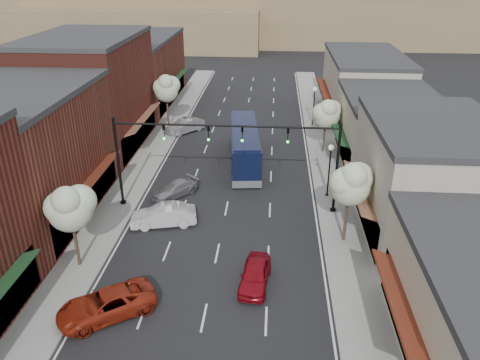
% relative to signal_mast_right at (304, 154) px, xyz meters
% --- Properties ---
extents(ground, '(160.00, 160.00, 0.00)m').
position_rel_signal_mast_right_xyz_m(ground, '(-5.62, -8.00, -4.62)').
color(ground, black).
rests_on(ground, ground).
extents(sidewalk_left, '(2.80, 73.00, 0.15)m').
position_rel_signal_mast_right_xyz_m(sidewalk_left, '(-14.02, 10.50, -4.55)').
color(sidewalk_left, gray).
rests_on(sidewalk_left, ground).
extents(sidewalk_right, '(2.80, 73.00, 0.15)m').
position_rel_signal_mast_right_xyz_m(sidewalk_right, '(2.78, 10.50, -4.55)').
color(sidewalk_right, gray).
rests_on(sidewalk_right, ground).
extents(curb_left, '(0.25, 73.00, 0.17)m').
position_rel_signal_mast_right_xyz_m(curb_left, '(-12.62, 10.50, -4.55)').
color(curb_left, gray).
rests_on(curb_left, ground).
extents(curb_right, '(0.25, 73.00, 0.17)m').
position_rel_signal_mast_right_xyz_m(curb_right, '(1.38, 10.50, -4.55)').
color(curb_right, gray).
rests_on(curb_right, ground).
extents(bldg_left_midnear, '(10.14, 14.10, 9.40)m').
position_rel_signal_mast_right_xyz_m(bldg_left_midnear, '(-19.85, -2.00, 0.03)').
color(bldg_left_midnear, brown).
rests_on(bldg_left_midnear, ground).
extents(bldg_left_midfar, '(10.14, 14.10, 10.90)m').
position_rel_signal_mast_right_xyz_m(bldg_left_midfar, '(-19.86, 12.00, 0.78)').
color(bldg_left_midfar, '#5E251B').
rests_on(bldg_left_midfar, ground).
extents(bldg_left_far, '(10.14, 18.10, 8.40)m').
position_rel_signal_mast_right_xyz_m(bldg_left_far, '(-19.84, 28.00, -0.46)').
color(bldg_left_far, brown).
rests_on(bldg_left_far, ground).
extents(bldg_right_midnear, '(9.14, 12.10, 7.90)m').
position_rel_signal_mast_right_xyz_m(bldg_right_midnear, '(8.10, -2.00, -0.72)').
color(bldg_right_midnear, '#A9A191').
rests_on(bldg_right_midnear, ground).
extents(bldg_right_midfar, '(9.14, 12.10, 6.40)m').
position_rel_signal_mast_right_xyz_m(bldg_right_midfar, '(8.08, 10.00, -1.46)').
color(bldg_right_midfar, '#B9AE93').
rests_on(bldg_right_midfar, ground).
extents(bldg_right_far, '(9.14, 16.10, 7.40)m').
position_rel_signal_mast_right_xyz_m(bldg_right_far, '(8.09, 24.00, -0.96)').
color(bldg_right_far, '#A9A191').
rests_on(bldg_right_far, ground).
extents(hill_far, '(120.00, 30.00, 12.00)m').
position_rel_signal_mast_right_xyz_m(hill_far, '(-5.62, 82.00, 1.38)').
color(hill_far, '#7A6647').
rests_on(hill_far, ground).
extents(hill_near, '(50.00, 20.00, 8.00)m').
position_rel_signal_mast_right_xyz_m(hill_near, '(-30.62, 70.00, -0.62)').
color(hill_near, '#7A6647').
rests_on(hill_near, ground).
extents(signal_mast_right, '(8.22, 0.46, 7.00)m').
position_rel_signal_mast_right_xyz_m(signal_mast_right, '(0.00, 0.00, 0.00)').
color(signal_mast_right, black).
rests_on(signal_mast_right, ground).
extents(signal_mast_left, '(8.22, 0.46, 7.00)m').
position_rel_signal_mast_right_xyz_m(signal_mast_left, '(-11.24, 0.00, 0.00)').
color(signal_mast_left, black).
rests_on(signal_mast_left, ground).
extents(tree_right_near, '(2.85, 2.65, 5.95)m').
position_rel_signal_mast_right_xyz_m(tree_right_near, '(2.73, -4.05, -0.17)').
color(tree_right_near, '#47382B').
rests_on(tree_right_near, ground).
extents(tree_right_far, '(2.85, 2.65, 5.43)m').
position_rel_signal_mast_right_xyz_m(tree_right_far, '(2.73, 11.95, -0.63)').
color(tree_right_far, '#47382B').
rests_on(tree_right_far, ground).
extents(tree_left_near, '(2.85, 2.65, 5.69)m').
position_rel_signal_mast_right_xyz_m(tree_left_near, '(-13.87, -8.05, -0.40)').
color(tree_left_near, '#47382B').
rests_on(tree_left_near, ground).
extents(tree_left_far, '(2.85, 2.65, 6.13)m').
position_rel_signal_mast_right_xyz_m(tree_left_far, '(-13.87, 17.95, -0.02)').
color(tree_left_far, '#47382B').
rests_on(tree_left_far, ground).
extents(lamp_post_near, '(0.44, 0.44, 4.44)m').
position_rel_signal_mast_right_xyz_m(lamp_post_near, '(2.18, 2.50, -1.62)').
color(lamp_post_near, black).
rests_on(lamp_post_near, ground).
extents(lamp_post_far, '(0.44, 0.44, 4.44)m').
position_rel_signal_mast_right_xyz_m(lamp_post_far, '(2.18, 20.00, -1.62)').
color(lamp_post_far, black).
rests_on(lamp_post_far, ground).
extents(coach_bus, '(3.56, 11.35, 3.42)m').
position_rel_signal_mast_right_xyz_m(coach_bus, '(-4.82, 8.75, -2.84)').
color(coach_bus, black).
rests_on(coach_bus, ground).
extents(red_hatchback, '(1.99, 4.12, 1.36)m').
position_rel_signal_mast_right_xyz_m(red_hatchback, '(-3.05, -8.98, -3.94)').
color(red_hatchback, maroon).
rests_on(red_hatchback, ground).
extents(parked_car_a, '(5.58, 4.85, 1.43)m').
position_rel_signal_mast_right_xyz_m(parked_car_a, '(-10.76, -12.16, -3.91)').
color(parked_car_a, maroon).
rests_on(parked_car_a, ground).
extents(parked_car_b, '(4.83, 2.57, 1.51)m').
position_rel_signal_mast_right_xyz_m(parked_car_b, '(-9.82, -2.73, -3.87)').
color(parked_car_b, silver).
rests_on(parked_car_b, ground).
extents(parked_car_c, '(3.92, 4.15, 1.18)m').
position_rel_signal_mast_right_xyz_m(parked_car_c, '(-9.95, 1.77, -4.03)').
color(parked_car_c, gray).
rests_on(parked_car_c, ground).
extents(parked_car_e, '(4.19, 4.41, 1.49)m').
position_rel_signal_mast_right_xyz_m(parked_car_e, '(-11.82, 16.73, -3.88)').
color(parked_car_e, '#A1A0A6').
rests_on(parked_car_e, ground).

